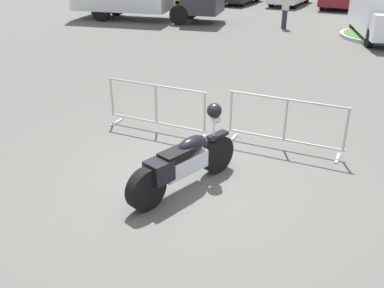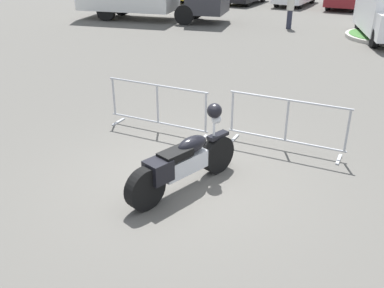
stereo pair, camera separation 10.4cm
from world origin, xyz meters
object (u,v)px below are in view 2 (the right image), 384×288
object	(u,v)px
crowd_barrier_far	(286,124)
motorcycle	(184,161)
crowd_barrier_near	(158,107)
pedestrian	(290,9)

from	to	relation	value
crowd_barrier_far	motorcycle	bearing A→B (deg)	-123.72
crowd_barrier_near	crowd_barrier_far	xyz separation A→B (m)	(2.76, 0.00, 0.00)
crowd_barrier_near	crowd_barrier_far	distance (m)	2.76
pedestrian	crowd_barrier_far	bearing A→B (deg)	-149.09
crowd_barrier_near	pedestrian	xyz separation A→B (m)	(1.02, 13.05, 0.36)
pedestrian	motorcycle	bearing A→B (deg)	-155.34
crowd_barrier_near	pedestrian	world-z (taller)	pedestrian
motorcycle	crowd_barrier_near	bearing A→B (deg)	59.12
motorcycle	pedestrian	xyz separation A→B (m)	(-0.36, 15.12, 0.41)
pedestrian	crowd_barrier_near	bearing A→B (deg)	-161.18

